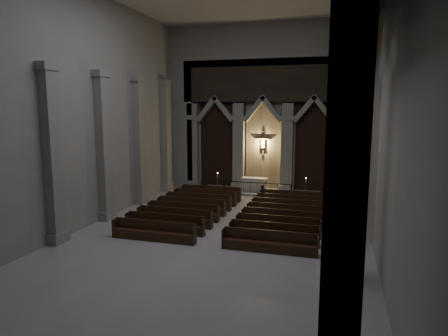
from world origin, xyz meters
name	(u,v)px	position (x,y,z in m)	size (l,w,h in m)	color
room	(215,73)	(0.00, 0.00, 7.60)	(24.00, 24.10, 12.00)	#9E9B96
sanctuary_wall	(263,100)	(0.00, 11.54, 6.62)	(14.00, 0.77, 12.00)	gray
right_arcade	(345,67)	(5.50, 1.33, 7.83)	(1.00, 24.00, 12.00)	gray
left_pilasters	(123,145)	(-6.75, 3.50, 3.91)	(0.60, 13.00, 8.03)	gray
sanctuary_step	(260,192)	(0.00, 10.60, 0.07)	(8.50, 2.60, 0.15)	gray
altar	(254,184)	(-0.39, 10.56, 0.62)	(1.84, 0.73, 0.94)	beige
altar_rail	(257,187)	(0.00, 9.64, 0.63)	(4.86, 0.09, 0.95)	black
candle_stand_left	(218,188)	(-2.81, 9.43, 0.41)	(0.26, 0.26, 1.51)	#A16C31
candle_stand_right	(305,194)	(3.38, 9.05, 0.42)	(0.26, 0.26, 1.53)	#A16C31
pews	(234,215)	(0.00, 3.28, 0.30)	(9.50, 8.96, 0.91)	black
worshipper	(262,196)	(0.91, 6.81, 0.66)	(0.48, 0.32, 1.32)	black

